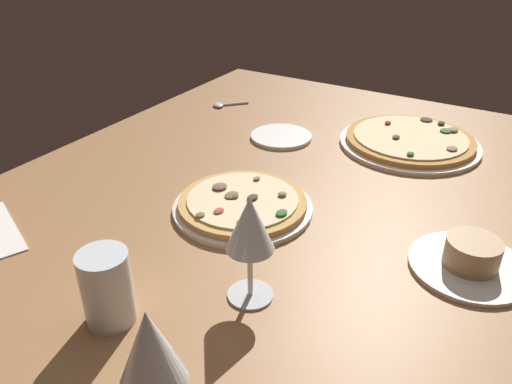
{
  "coord_description": "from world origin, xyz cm",
  "views": [
    {
      "loc": [
        74.25,
        41.4,
        54.03
      ],
      "look_at": [
        2.65,
        -1.34,
        7.0
      ],
      "focal_mm": 35.59,
      "sensor_mm": 36.0,
      "label": 1
    }
  ],
  "objects_px": {
    "pizza_main": "(243,204)",
    "wine_glass_near": "(151,353)",
    "ramekin_on_saucer": "(471,259)",
    "side_plate": "(281,137)",
    "pizza_side": "(410,141)",
    "spoon": "(223,105)",
    "wine_glass_far": "(250,228)",
    "water_glass": "(108,292)"
  },
  "relations": [
    {
      "from": "pizza_main",
      "to": "wine_glass_near",
      "type": "relative_size",
      "value": 1.49
    },
    {
      "from": "wine_glass_near",
      "to": "ramekin_on_saucer",
      "type": "bearing_deg",
      "value": 154.27
    },
    {
      "from": "pizza_main",
      "to": "wine_glass_near",
      "type": "height_order",
      "value": "wine_glass_near"
    },
    {
      "from": "pizza_main",
      "to": "wine_glass_near",
      "type": "xyz_separation_m",
      "value": [
        0.44,
        0.17,
        0.11
      ]
    },
    {
      "from": "pizza_main",
      "to": "side_plate",
      "type": "relative_size",
      "value": 1.74
    },
    {
      "from": "pizza_side",
      "to": "ramekin_on_saucer",
      "type": "height_order",
      "value": "ramekin_on_saucer"
    },
    {
      "from": "wine_glass_near",
      "to": "spoon",
      "type": "xyz_separation_m",
      "value": [
        -0.9,
        -0.53,
        -0.12
      ]
    },
    {
      "from": "wine_glass_far",
      "to": "spoon",
      "type": "bearing_deg",
      "value": -143.03
    },
    {
      "from": "pizza_main",
      "to": "spoon",
      "type": "height_order",
      "value": "pizza_main"
    },
    {
      "from": "pizza_main",
      "to": "spoon",
      "type": "bearing_deg",
      "value": -142.11
    },
    {
      "from": "wine_glass_near",
      "to": "water_glass",
      "type": "distance_m",
      "value": 0.22
    },
    {
      "from": "pizza_main",
      "to": "water_glass",
      "type": "bearing_deg",
      "value": -0.33
    },
    {
      "from": "pizza_side",
      "to": "water_glass",
      "type": "bearing_deg",
      "value": -13.28
    },
    {
      "from": "wine_glass_near",
      "to": "spoon",
      "type": "distance_m",
      "value": 1.05
    },
    {
      "from": "pizza_side",
      "to": "wine_glass_far",
      "type": "bearing_deg",
      "value": -4.1
    },
    {
      "from": "water_glass",
      "to": "spoon",
      "type": "xyz_separation_m",
      "value": [
        -0.79,
        -0.35,
        -0.04
      ]
    },
    {
      "from": "wine_glass_near",
      "to": "water_glass",
      "type": "relative_size",
      "value": 1.62
    },
    {
      "from": "ramekin_on_saucer",
      "to": "spoon",
      "type": "bearing_deg",
      "value": -119.16
    },
    {
      "from": "ramekin_on_saucer",
      "to": "pizza_side",
      "type": "bearing_deg",
      "value": -152.87
    },
    {
      "from": "pizza_side",
      "to": "wine_glass_near",
      "type": "relative_size",
      "value": 1.86
    },
    {
      "from": "ramekin_on_saucer",
      "to": "side_plate",
      "type": "height_order",
      "value": "ramekin_on_saucer"
    },
    {
      "from": "ramekin_on_saucer",
      "to": "wine_glass_far",
      "type": "relative_size",
      "value": 1.12
    },
    {
      "from": "side_plate",
      "to": "pizza_side",
      "type": "bearing_deg",
      "value": 112.61
    },
    {
      "from": "wine_glass_near",
      "to": "water_glass",
      "type": "height_order",
      "value": "wine_glass_near"
    },
    {
      "from": "wine_glass_far",
      "to": "water_glass",
      "type": "bearing_deg",
      "value": -45.37
    },
    {
      "from": "water_glass",
      "to": "wine_glass_far",
      "type": "bearing_deg",
      "value": 134.63
    },
    {
      "from": "pizza_main",
      "to": "wine_glass_far",
      "type": "height_order",
      "value": "wine_glass_far"
    },
    {
      "from": "ramekin_on_saucer",
      "to": "side_plate",
      "type": "xyz_separation_m",
      "value": [
        -0.3,
        -0.5,
        -0.01
      ]
    },
    {
      "from": "pizza_side",
      "to": "wine_glass_far",
      "type": "height_order",
      "value": "wine_glass_far"
    },
    {
      "from": "pizza_main",
      "to": "ramekin_on_saucer",
      "type": "xyz_separation_m",
      "value": [
        -0.03,
        0.4,
        0.01
      ]
    },
    {
      "from": "water_glass",
      "to": "spoon",
      "type": "distance_m",
      "value": 0.87
    },
    {
      "from": "pizza_main",
      "to": "side_plate",
      "type": "xyz_separation_m",
      "value": [
        -0.34,
        -0.1,
        -0.01
      ]
    },
    {
      "from": "wine_glass_far",
      "to": "water_glass",
      "type": "xyz_separation_m",
      "value": [
        0.14,
        -0.14,
        -0.07
      ]
    },
    {
      "from": "pizza_main",
      "to": "pizza_side",
      "type": "relative_size",
      "value": 0.8
    },
    {
      "from": "ramekin_on_saucer",
      "to": "pizza_main",
      "type": "bearing_deg",
      "value": -85.26
    },
    {
      "from": "ramekin_on_saucer",
      "to": "water_glass",
      "type": "distance_m",
      "value": 0.55
    },
    {
      "from": "wine_glass_far",
      "to": "wine_glass_near",
      "type": "height_order",
      "value": "wine_glass_near"
    },
    {
      "from": "wine_glass_far",
      "to": "side_plate",
      "type": "height_order",
      "value": "wine_glass_far"
    },
    {
      "from": "pizza_side",
      "to": "side_plate",
      "type": "distance_m",
      "value": 0.31
    },
    {
      "from": "wine_glass_far",
      "to": "pizza_side",
      "type": "bearing_deg",
      "value": 175.9
    },
    {
      "from": "wine_glass_near",
      "to": "spoon",
      "type": "bearing_deg",
      "value": -149.49
    },
    {
      "from": "pizza_side",
      "to": "side_plate",
      "type": "relative_size",
      "value": 2.18
    }
  ]
}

